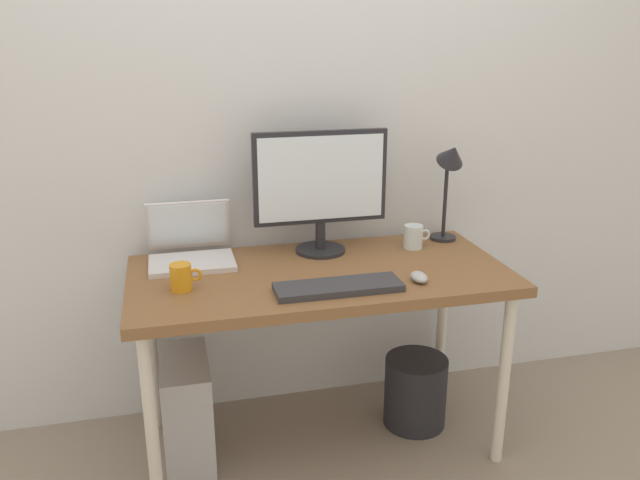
# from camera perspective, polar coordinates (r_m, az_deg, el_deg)

# --- Properties ---
(ground_plane) EXTENTS (6.00, 6.00, 0.00)m
(ground_plane) POSITION_cam_1_polar(r_m,az_deg,el_deg) (2.74, -0.00, -17.37)
(ground_plane) COLOR gray
(back_wall) EXTENTS (4.40, 0.04, 2.60)m
(back_wall) POSITION_cam_1_polar(r_m,az_deg,el_deg) (2.63, -2.12, 11.78)
(back_wall) COLOR silver
(back_wall) RESTS_ON ground_plane
(desk) EXTENTS (1.40, 0.68, 0.74)m
(desk) POSITION_cam_1_polar(r_m,az_deg,el_deg) (2.41, -0.00, -4.21)
(desk) COLOR brown
(desk) RESTS_ON ground_plane
(monitor) EXTENTS (0.53, 0.20, 0.49)m
(monitor) POSITION_cam_1_polar(r_m,az_deg,el_deg) (2.51, 0.05, 4.93)
(monitor) COLOR #232328
(monitor) RESTS_ON desk
(laptop) EXTENTS (0.32, 0.29, 0.22)m
(laptop) POSITION_cam_1_polar(r_m,az_deg,el_deg) (2.52, -11.44, -0.57)
(laptop) COLOR silver
(laptop) RESTS_ON desk
(desk_lamp) EXTENTS (0.11, 0.16, 0.44)m
(desk_lamp) POSITION_cam_1_polar(r_m,az_deg,el_deg) (2.68, 11.52, 6.15)
(desk_lamp) COLOR #232328
(desk_lamp) RESTS_ON desk
(keyboard) EXTENTS (0.44, 0.14, 0.02)m
(keyboard) POSITION_cam_1_polar(r_m,az_deg,el_deg) (2.21, 1.64, -4.20)
(keyboard) COLOR #333338
(keyboard) RESTS_ON desk
(mouse) EXTENTS (0.06, 0.09, 0.03)m
(mouse) POSITION_cam_1_polar(r_m,az_deg,el_deg) (2.31, 8.80, -3.27)
(mouse) COLOR #B2B2B7
(mouse) RESTS_ON desk
(coffee_mug) EXTENTS (0.11, 0.07, 0.09)m
(coffee_mug) POSITION_cam_1_polar(r_m,az_deg,el_deg) (2.25, -12.21, -3.25)
(coffee_mug) COLOR orange
(coffee_mug) RESTS_ON desk
(glass_cup) EXTENTS (0.11, 0.08, 0.10)m
(glass_cup) POSITION_cam_1_polar(r_m,az_deg,el_deg) (2.64, 8.32, 0.29)
(glass_cup) COLOR silver
(glass_cup) RESTS_ON desk
(computer_tower) EXTENTS (0.18, 0.36, 0.42)m
(computer_tower) POSITION_cam_1_polar(r_m,az_deg,el_deg) (2.59, -11.74, -14.52)
(computer_tower) COLOR #B2B2B7
(computer_tower) RESTS_ON ground_plane
(wastebasket) EXTENTS (0.26, 0.26, 0.30)m
(wastebasket) POSITION_cam_1_polar(r_m,az_deg,el_deg) (2.79, 8.47, -13.15)
(wastebasket) COLOR #232328
(wastebasket) RESTS_ON ground_plane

